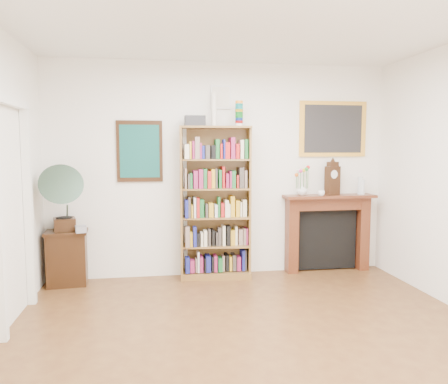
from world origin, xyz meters
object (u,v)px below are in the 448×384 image
at_px(fireplace, 327,226).
at_px(cd_stack, 81,229).
at_px(side_cabinet, 67,258).
at_px(teacup, 321,193).
at_px(bookshelf, 216,194).
at_px(gramophone, 61,194).
at_px(flower_vase, 302,190).
at_px(bottle_left, 360,186).
at_px(mantel_clock, 332,179).
at_px(bottle_right, 363,187).

distance_m(fireplace, cd_stack, 3.24).
relative_size(side_cabinet, teacup, 7.44).
bearing_deg(bookshelf, gramophone, -170.51).
bearing_deg(fireplace, flower_vase, -174.18).
height_order(cd_stack, teacup, teacup).
bearing_deg(bottle_left, mantel_clock, 178.82).
distance_m(cd_stack, mantel_clock, 3.32).
bearing_deg(flower_vase, side_cabinet, -178.80).
distance_m(bookshelf, mantel_clock, 1.62).
xyz_separation_m(teacup, bottle_left, (0.60, 0.11, 0.08)).
bearing_deg(side_cabinet, fireplace, -2.58).
distance_m(bookshelf, side_cabinet, 2.01).
height_order(bookshelf, bottle_right, bookshelf).
bearing_deg(flower_vase, bottle_left, 0.22).
xyz_separation_m(mantel_clock, bottle_right, (0.43, -0.02, -0.12)).
height_order(flower_vase, bottle_left, bottle_left).
relative_size(fireplace, mantel_clock, 2.81).
relative_size(cd_stack, bottle_left, 0.50).
bearing_deg(cd_stack, flower_vase, 4.10).
xyz_separation_m(side_cabinet, fireplace, (3.42, 0.11, 0.28)).
bearing_deg(side_cabinet, bottle_left, -3.38).
relative_size(side_cabinet, mantel_clock, 1.52).
distance_m(teacup, bottle_right, 0.64).
height_order(fireplace, gramophone, gramophone).
bearing_deg(bottle_left, gramophone, -177.44).
bearing_deg(gramophone, flower_vase, -11.10).
xyz_separation_m(fireplace, mantel_clock, (0.05, -0.03, 0.66)).
distance_m(gramophone, flower_vase, 3.06).
xyz_separation_m(fireplace, bottle_right, (0.48, -0.05, 0.54)).
bearing_deg(fireplace, teacup, -137.12).
distance_m(bookshelf, flower_vase, 1.18).
distance_m(mantel_clock, flower_vase, 0.46).
relative_size(mantel_clock, flower_vase, 3.09).
distance_m(cd_stack, flower_vase, 2.88).
height_order(mantel_clock, teacup, mantel_clock).
relative_size(side_cabinet, gramophone, 0.83).
bearing_deg(side_cabinet, cd_stack, -39.82).
distance_m(bottle_left, bottle_right, 0.04).
xyz_separation_m(fireplace, bottle_left, (0.45, -0.04, 0.56)).
relative_size(bookshelf, side_cabinet, 3.33).
distance_m(gramophone, bottle_right, 3.92).
xyz_separation_m(bookshelf, bottle_right, (2.04, 0.04, 0.06)).
distance_m(cd_stack, bottle_left, 3.71).
xyz_separation_m(bookshelf, mantel_clock, (1.61, 0.06, 0.17)).
bearing_deg(bookshelf, side_cabinet, -173.76).
height_order(side_cabinet, gramophone, gramophone).
relative_size(gramophone, bottle_right, 4.12).
height_order(gramophone, bottle_left, gramophone).
relative_size(side_cabinet, fireplace, 0.54).
distance_m(side_cabinet, bottle_right, 3.98).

